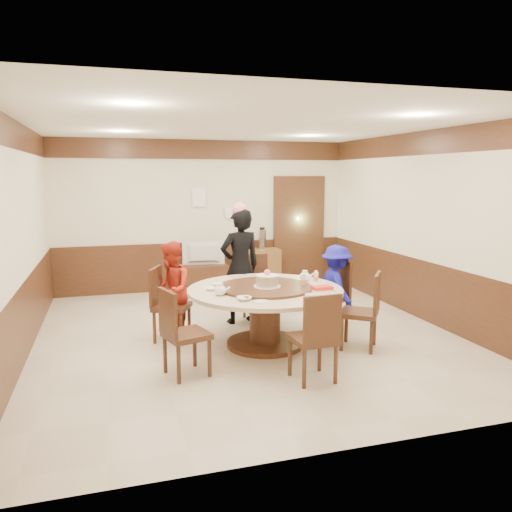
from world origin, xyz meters
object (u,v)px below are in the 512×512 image
object	(u,v)px
birthday_cake	(267,281)
person_red	(171,291)
person_blue	(336,288)
side_cabinet	(259,268)
banquet_table	(265,305)
person_standing	(240,266)
thermos	(262,239)
tv_stand	(204,278)
shrimp_platter	(322,289)
television	(204,253)

from	to	relation	value
birthday_cake	person_red	bearing A→B (deg)	148.03
person_blue	person_red	bearing A→B (deg)	82.08
side_cabinet	banquet_table	bearing A→B (deg)	-105.44
person_standing	thermos	xyz separation A→B (m)	(1.01, 2.15, 0.10)
person_red	side_cabinet	size ratio (longest dim) A/B	1.63
person_blue	tv_stand	world-z (taller)	person_blue
person_red	banquet_table	bearing A→B (deg)	65.66
shrimp_platter	person_standing	bearing A→B (deg)	114.85
banquet_table	person_red	world-z (taller)	person_red
shrimp_platter	person_blue	bearing A→B (deg)	53.01
person_standing	banquet_table	bearing A→B (deg)	82.29
tv_stand	television	world-z (taller)	television
banquet_table	shrimp_platter	world-z (taller)	shrimp_platter
person_red	birthday_cake	world-z (taller)	person_red
thermos	television	bearing A→B (deg)	-178.51
thermos	banquet_table	bearing A→B (deg)	-106.63
person_standing	person_red	distance (m)	1.17
person_red	shrimp_platter	bearing A→B (deg)	66.42
person_blue	person_standing	bearing A→B (deg)	57.80
banquet_table	person_blue	distance (m)	1.23
person_standing	tv_stand	xyz separation A→B (m)	(-0.14, 2.12, -0.59)
person_standing	person_red	world-z (taller)	person_standing
birthday_cake	shrimp_platter	xyz separation A→B (m)	(0.62, -0.29, -0.08)
side_cabinet	birthday_cake	bearing A→B (deg)	-105.04
shrimp_platter	thermos	world-z (taller)	thermos
person_blue	television	distance (m)	3.15
birthday_cake	shrimp_platter	world-z (taller)	birthday_cake
shrimp_platter	thermos	xyz separation A→B (m)	(0.34, 3.59, 0.16)
birthday_cake	tv_stand	bearing A→B (deg)	93.35
shrimp_platter	side_cabinet	distance (m)	3.62
shrimp_platter	side_cabinet	world-z (taller)	shrimp_platter
television	side_cabinet	distance (m)	1.13
banquet_table	side_cabinet	world-z (taller)	banquet_table
banquet_table	tv_stand	xyz separation A→B (m)	(-0.18, 3.22, -0.28)
person_blue	birthday_cake	distance (m)	1.26
birthday_cake	person_standing	bearing A→B (deg)	92.39
side_cabinet	tv_stand	bearing A→B (deg)	-178.41
tv_stand	side_cabinet	xyz separation A→B (m)	(1.08, 0.03, 0.12)
banquet_table	television	xyz separation A→B (m)	(-0.18, 3.22, 0.19)
birthday_cake	person_blue	bearing A→B (deg)	20.07
person_red	television	bearing A→B (deg)	166.55
tv_stand	side_cabinet	world-z (taller)	side_cabinet
person_standing	tv_stand	distance (m)	2.21
banquet_table	side_cabinet	xyz separation A→B (m)	(0.90, 3.25, -0.16)
person_standing	shrimp_platter	size ratio (longest dim) A/B	5.60
side_cabinet	person_standing	bearing A→B (deg)	-113.46
television	person_blue	bearing A→B (deg)	124.46
person_standing	side_cabinet	bearing A→B (deg)	-123.07
tv_stand	thermos	size ratio (longest dim) A/B	2.24
birthday_cake	side_cabinet	world-z (taller)	birthday_cake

